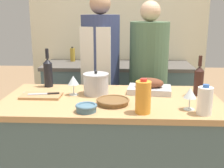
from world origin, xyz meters
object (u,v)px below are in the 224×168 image
(wine_glass_right, at_px, (73,81))
(knife_chef, at_px, (42,93))
(cutting_board, at_px, (41,96))
(condiment_bottle_extra, at_px, (110,56))
(wine_bottle_dark, at_px, (48,72))
(condiment_bottle_tall, at_px, (73,55))
(stock_pot, at_px, (96,84))
(juice_jug, at_px, (143,97))
(wine_glass_left, at_px, (190,94))
(person_cook_guest, at_px, (148,79))
(condiment_bottle_short, at_px, (136,57))
(person_cook_aproned, at_px, (101,74))
(milk_jug, at_px, (205,101))
(wine_bottle_green, at_px, (199,80))
(knife_paring, at_px, (45,94))
(mixing_bowl, at_px, (86,108))
(wicker_basket, at_px, (113,101))
(roasting_pan, at_px, (150,87))

(wine_glass_right, bearing_deg, knife_chef, 176.23)
(cutting_board, xyz_separation_m, condiment_bottle_extra, (0.44, 1.39, 0.08))
(wine_bottle_dark, distance_m, condiment_bottle_tall, 1.26)
(stock_pot, xyz_separation_m, wine_glass_right, (-0.17, -0.03, 0.03))
(stock_pot, bearing_deg, wine_bottle_dark, 154.37)
(juice_jug, xyz_separation_m, knife_chef, (-0.75, 0.38, -0.10))
(stock_pot, distance_m, wine_glass_left, 0.72)
(wine_glass_right, bearing_deg, condiment_bottle_tall, 100.81)
(stock_pot, distance_m, person_cook_guest, 0.78)
(wine_bottle_dark, xyz_separation_m, condiment_bottle_extra, (0.46, 1.09, -0.04))
(stock_pot, height_order, condiment_bottle_short, stock_pot)
(condiment_bottle_tall, height_order, person_cook_aproned, person_cook_aproned)
(milk_jug, bearing_deg, wine_bottle_green, 81.34)
(person_cook_aproned, bearing_deg, wine_bottle_green, -26.99)
(milk_jug, bearing_deg, person_cook_guest, 104.32)
(milk_jug, relative_size, knife_paring, 0.82)
(condiment_bottle_short, bearing_deg, wine_glass_left, -81.08)
(stock_pot, bearing_deg, knife_chef, -178.26)
(wine_glass_right, relative_size, person_cook_aproned, 0.09)
(juice_jug, distance_m, condiment_bottle_short, 1.85)
(milk_jug, relative_size, wine_bottle_green, 0.63)
(milk_jug, bearing_deg, cutting_board, 164.70)
(milk_jug, height_order, knife_paring, milk_jug)
(knife_chef, relative_size, condiment_bottle_short, 1.88)
(mixing_bowl, xyz_separation_m, condiment_bottle_extra, (0.06, 1.68, 0.07))
(wine_bottle_dark, height_order, condiment_bottle_tall, wine_bottle_dark)
(wine_glass_right, height_order, condiment_bottle_short, wine_glass_right)
(condiment_bottle_short, bearing_deg, milk_jug, -79.28)
(milk_jug, bearing_deg, condiment_bottle_short, 100.72)
(cutting_board, xyz_separation_m, condiment_bottle_tall, (-0.05, 1.56, 0.07))
(condiment_bottle_short, relative_size, person_cook_guest, 0.09)
(condiment_bottle_tall, bearing_deg, wine_bottle_green, -49.75)
(wine_bottle_dark, distance_m, person_cook_guest, 0.98)
(knife_chef, xyz_separation_m, condiment_bottle_short, (0.78, 1.47, 0.06))
(wicker_basket, height_order, wine_glass_left, wine_glass_left)
(milk_jug, distance_m, condiment_bottle_short, 1.89)
(milk_jug, height_order, wine_bottle_green, wine_bottle_green)
(milk_jug, bearing_deg, mixing_bowl, 179.17)
(condiment_bottle_extra, bearing_deg, stock_pot, -91.63)
(cutting_board, bearing_deg, wine_bottle_dark, 94.65)
(condiment_bottle_extra, bearing_deg, person_cook_guest, -58.17)
(wine_glass_left, height_order, wine_glass_right, wine_glass_right)
(knife_chef, bearing_deg, wine_bottle_green, 1.08)
(wine_bottle_green, relative_size, wine_glass_left, 2.06)
(roasting_pan, distance_m, wine_bottle_dark, 0.85)
(wine_bottle_dark, distance_m, wine_glass_right, 0.35)
(condiment_bottle_tall, bearing_deg, condiment_bottle_extra, -18.63)
(mixing_bowl, distance_m, wine_glass_right, 0.40)
(wicker_basket, relative_size, wine_bottle_green, 0.75)
(roasting_pan, relative_size, person_cook_guest, 0.22)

